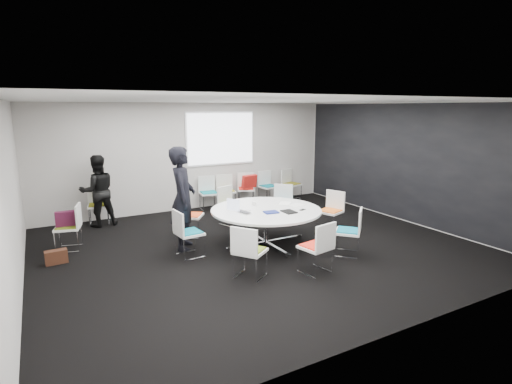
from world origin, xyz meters
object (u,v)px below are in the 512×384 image
chair_spare_left (69,236)px  brown_bag (56,257)px  laptop (246,212)px  maroon_bag (67,219)px  chair_ring_c (231,213)px  chair_back_d (268,192)px  chair_ring_e (189,242)px  cup (254,204)px  chair_ring_b (281,210)px  chair_ring_d (191,223)px  person_main (183,198)px  chair_back_a (209,199)px  conference_table (266,219)px  chair_back_c (246,195)px  chair_ring_h (348,240)px  chair_back_b (226,197)px  chair_ring_f (250,261)px  chair_ring_a (330,219)px  chair_ring_g (316,257)px  chair_back_e (291,190)px  person_back (98,191)px  chair_person_back (99,212)px

chair_spare_left → brown_bag: 0.72m
laptop → maroon_bag: bearing=49.9°
chair_ring_c → chair_back_d: (1.91, 1.53, 0.00)m
chair_ring_e → cup: (1.48, 0.23, 0.50)m
chair_ring_b → chair_ring_c: (-1.14, 0.40, 0.00)m
chair_ring_d → chair_ring_e: (-0.44, -1.11, 0.00)m
person_main → brown_bag: (-2.23, 0.31, -0.87)m
chair_ring_c → chair_back_a: size_ratio=1.00×
conference_table → chair_back_c: 3.38m
chair_ring_h → chair_back_b: same height
chair_ring_f → chair_back_b: (1.60, 4.39, 0.00)m
chair_ring_a → chair_ring_e: size_ratio=1.00×
chair_back_c → chair_ring_b: bearing=113.5°
chair_ring_d → chair_spare_left: same height
chair_ring_c → chair_ring_h: size_ratio=1.00×
chair_ring_b → chair_ring_g: same height
chair_back_b → cup: bearing=87.4°
chair_back_e → cup: size_ratio=9.78×
chair_ring_a → conference_table: bearing=73.2°
chair_ring_h → chair_back_c: 4.37m
chair_ring_a → person_back: person_back is taller
chair_ring_c → cup: 1.37m
chair_ring_f → chair_spare_left: bearing=-174.8°
chair_back_d → chair_person_back: (-4.61, -0.02, 0.00)m
chair_ring_h → brown_bag: size_ratio=2.44×
chair_back_b → brown_bag: size_ratio=2.44×
chair_ring_e → person_main: 0.87m
chair_spare_left → cup: 3.61m
chair_ring_b → conference_table: bearing=93.1°
chair_back_d → maroon_bag: size_ratio=2.20×
chair_ring_e → person_main: size_ratio=0.45×
chair_ring_g → chair_back_a: same height
chair_ring_c → chair_back_b: 1.64m
conference_table → chair_ring_h: chair_ring_h is taller
chair_ring_b → chair_ring_e: (-2.70, -1.11, 0.00)m
chair_ring_f → person_main: 2.03m
chair_back_c → brown_bag: size_ratio=2.44×
chair_spare_left → person_back: size_ratio=0.54×
conference_table → chair_ring_e: size_ratio=2.45×
chair_ring_f → brown_bag: bearing=-164.3°
chair_ring_a → maroon_bag: 5.36m
person_back → chair_back_d: bearing=178.2°
chair_ring_a → chair_back_a: 3.46m
chair_back_b → chair_spare_left: bearing=32.2°
chair_ring_f → laptop: size_ratio=2.83×
chair_ring_a → chair_ring_h: (-0.64, -1.30, 0.00)m
person_back → laptop: bearing=122.6°
chair_back_d → brown_bag: chair_back_d is taller
chair_ring_g → chair_back_a: bearing=78.6°
chair_back_b → conference_table: bearing=90.2°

